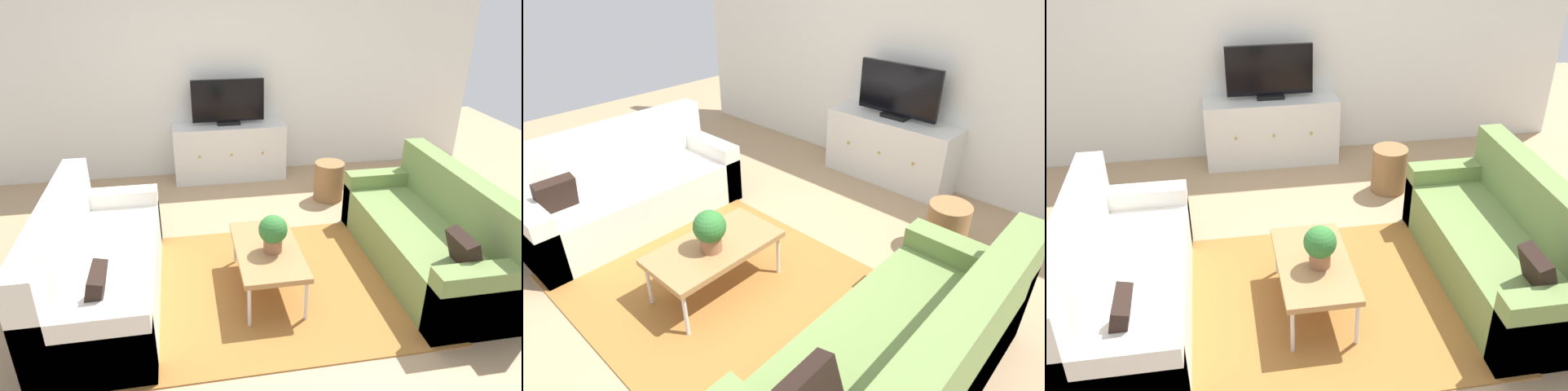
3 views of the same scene
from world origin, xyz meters
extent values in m
plane|color=tan|center=(0.00, 0.00, 0.00)|extent=(10.00, 10.00, 0.00)
cube|color=silver|center=(0.00, 2.55, 1.35)|extent=(6.40, 0.12, 2.70)
cube|color=#9E662D|center=(0.00, -0.15, 0.01)|extent=(2.50, 1.90, 0.01)
cube|color=silver|center=(-1.35, -0.10, 0.22)|extent=(0.81, 1.94, 0.44)
cube|color=silver|center=(-1.65, -0.10, 0.44)|extent=(0.20, 1.94, 0.88)
cube|color=silver|center=(-1.35, 0.78, 0.29)|extent=(0.81, 0.18, 0.58)
cube|color=silver|center=(-1.35, -0.98, 0.29)|extent=(0.81, 0.18, 0.58)
cube|color=black|center=(-1.30, -0.74, 0.56)|extent=(0.17, 0.30, 0.31)
cube|color=olive|center=(1.35, -0.10, 0.22)|extent=(0.81, 1.94, 0.44)
cube|color=olive|center=(1.65, -0.10, 0.44)|extent=(0.20, 1.94, 0.88)
cube|color=olive|center=(1.35, 0.78, 0.29)|extent=(0.81, 0.18, 0.58)
cube|color=olive|center=(1.35, -0.98, 0.29)|extent=(0.81, 0.18, 0.58)
cube|color=black|center=(1.30, -0.74, 0.56)|extent=(0.19, 0.30, 0.32)
cube|color=#A37547|center=(-0.06, -0.18, 0.38)|extent=(0.51, 0.95, 0.04)
cylinder|color=silver|center=(-0.28, -0.61, 0.18)|extent=(0.03, 0.03, 0.36)
cylinder|color=silver|center=(0.15, -0.61, 0.18)|extent=(0.03, 0.03, 0.36)
cylinder|color=silver|center=(-0.28, 0.25, 0.18)|extent=(0.03, 0.03, 0.36)
cylinder|color=silver|center=(0.15, 0.25, 0.18)|extent=(0.03, 0.03, 0.36)
cylinder|color=#936042|center=(-0.03, -0.23, 0.46)|extent=(0.15, 0.15, 0.11)
sphere|color=#2D6B2D|center=(-0.03, -0.23, 0.60)|extent=(0.23, 0.23, 0.23)
cube|color=silver|center=(-0.09, 2.27, 0.35)|extent=(1.39, 0.44, 0.71)
sphere|color=#B79338|center=(-0.48, 2.04, 0.39)|extent=(0.03, 0.03, 0.03)
sphere|color=#B79338|center=(-0.09, 2.04, 0.39)|extent=(0.03, 0.03, 0.03)
sphere|color=#B79338|center=(0.30, 2.04, 0.39)|extent=(0.03, 0.03, 0.03)
cube|color=black|center=(-0.09, 2.29, 0.73)|extent=(0.28, 0.16, 0.04)
cube|color=black|center=(-0.09, 2.29, 1.00)|extent=(0.89, 0.04, 0.51)
cylinder|color=olive|center=(0.97, 1.42, 0.22)|extent=(0.34, 0.34, 0.45)
camera|label=1|loc=(-0.68, -3.35, 2.41)|focal=32.30mm
camera|label=2|loc=(2.03, -1.70, 2.24)|focal=30.04mm
camera|label=3|loc=(-0.65, -3.45, 2.86)|focal=40.25mm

